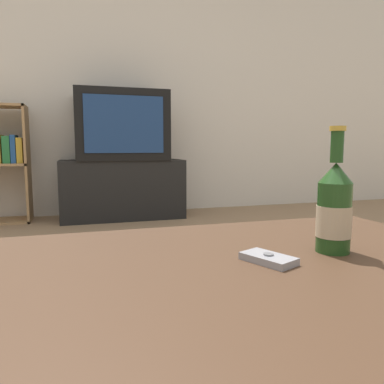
# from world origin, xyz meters

# --- Properties ---
(back_wall) EXTENTS (8.00, 0.05, 2.60)m
(back_wall) POSITION_xyz_m (0.00, 3.02, 1.30)
(back_wall) COLOR beige
(back_wall) RESTS_ON ground_plane
(coffee_table) EXTENTS (1.35, 0.74, 0.41)m
(coffee_table) POSITION_xyz_m (0.00, 0.00, 0.36)
(coffee_table) COLOR #422B1C
(coffee_table) RESTS_ON ground_plane
(tv_stand) EXTENTS (1.06, 0.46, 0.52)m
(tv_stand) POSITION_xyz_m (0.21, 2.72, 0.26)
(tv_stand) COLOR black
(tv_stand) RESTS_ON ground_plane
(television) EXTENTS (0.78, 0.51, 0.59)m
(television) POSITION_xyz_m (0.21, 2.72, 0.81)
(television) COLOR black
(television) RESTS_ON tv_stand
(beer_bottle) EXTENTS (0.07, 0.07, 0.26)m
(beer_bottle) POSITION_xyz_m (0.34, 0.03, 0.50)
(beer_bottle) COLOR #1E4219
(beer_bottle) RESTS_ON coffee_table
(cell_phone) EXTENTS (0.09, 0.12, 0.02)m
(cell_phone) POSITION_xyz_m (0.18, 0.01, 0.42)
(cell_phone) COLOR gray
(cell_phone) RESTS_ON coffee_table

